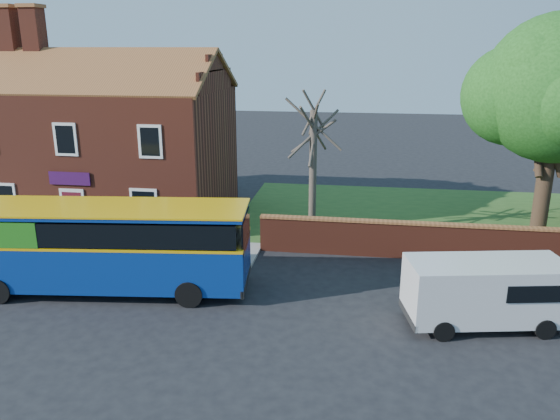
# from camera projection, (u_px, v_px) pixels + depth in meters

# --- Properties ---
(ground) EXTENTS (120.00, 120.00, 0.00)m
(ground) POSITION_uv_depth(u_px,v_px,m) (161.00, 322.00, 17.77)
(ground) COLOR black
(ground) RESTS_ON ground
(pavement) EXTENTS (18.00, 3.50, 0.12)m
(pavement) POSITION_uv_depth(u_px,v_px,m) (57.00, 247.00, 24.21)
(pavement) COLOR gray
(pavement) RESTS_ON ground
(kerb) EXTENTS (18.00, 0.15, 0.14)m
(kerb) POSITION_uv_depth(u_px,v_px,m) (34.00, 262.00, 22.55)
(kerb) COLOR slate
(kerb) RESTS_ON ground
(grass_strip) EXTENTS (26.00, 12.00, 0.04)m
(grass_strip) POSITION_uv_depth(u_px,v_px,m) (491.00, 220.00, 28.19)
(grass_strip) COLOR #426B28
(grass_strip) RESTS_ON ground
(shop_building) EXTENTS (12.30, 8.13, 10.50)m
(shop_building) POSITION_uv_depth(u_px,v_px,m) (108.00, 149.00, 28.69)
(shop_building) COLOR maroon
(shop_building) RESTS_ON ground
(boundary_wall) EXTENTS (22.00, 0.38, 1.60)m
(boundary_wall) POSITION_uv_depth(u_px,v_px,m) (525.00, 245.00, 22.28)
(boundary_wall) COLOR maroon
(boundary_wall) RESTS_ON ground
(bus) EXTENTS (10.75, 3.80, 3.21)m
(bus) POSITION_uv_depth(u_px,v_px,m) (92.00, 243.00, 19.64)
(bus) COLOR navy
(bus) RESTS_ON ground
(van_near) EXTENTS (5.21, 2.87, 2.16)m
(van_near) POSITION_uv_depth(u_px,v_px,m) (486.00, 290.00, 17.26)
(van_near) COLOR silver
(van_near) RESTS_ON ground
(large_tree) EXTENTS (8.29, 6.56, 10.12)m
(large_tree) POSITION_uv_depth(u_px,v_px,m) (558.00, 93.00, 24.19)
(large_tree) COLOR black
(large_tree) RESTS_ON ground
(bare_tree) EXTENTS (2.43, 2.89, 6.47)m
(bare_tree) POSITION_uv_depth(u_px,v_px,m) (313.00, 168.00, 24.81)
(bare_tree) COLOR #4C4238
(bare_tree) RESTS_ON ground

